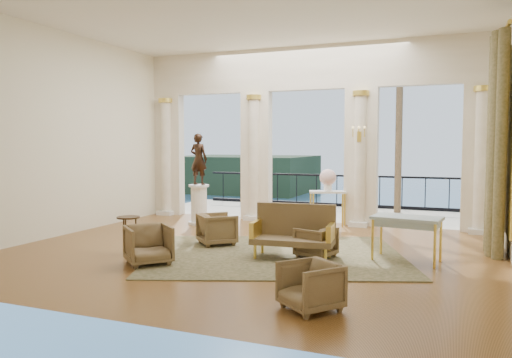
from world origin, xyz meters
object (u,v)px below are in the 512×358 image
at_px(console_table, 328,197).
at_px(armchair_d, 217,228).
at_px(settee, 294,232).
at_px(pedestal, 199,205).
at_px(armchair_a, 148,243).
at_px(game_table, 407,221).
at_px(statue, 199,159).
at_px(armchair_c, 316,241).
at_px(side_table, 128,222).
at_px(armchair_b, 310,284).

bearing_deg(console_table, armchair_d, -131.62).
height_order(settee, pedestal, pedestal).
relative_size(armchair_a, pedestal, 0.73).
relative_size(game_table, statue, 0.95).
bearing_deg(armchair_c, armchair_d, -82.95).
distance_m(armchair_c, pedestal, 4.49).
relative_size(game_table, pedestal, 1.21).
xyz_separation_m(armchair_c, game_table, (1.52, 0.32, 0.39)).
relative_size(armchair_c, settee, 0.41).
bearing_deg(side_table, armchair_b, -24.37).
bearing_deg(pedestal, console_table, 19.47).
height_order(armchair_a, statue, statue).
bearing_deg(settee, pedestal, 136.18).
bearing_deg(armchair_b, side_table, -165.44).
height_order(armchair_b, side_table, side_table).
bearing_deg(pedestal, armchair_c, -34.19).
distance_m(armchair_c, statue, 4.68).
height_order(armchair_d, statue, statue).
distance_m(armchair_d, pedestal, 2.67).
distance_m(armchair_c, console_table, 3.68).
height_order(settee, statue, statue).
bearing_deg(armchair_d, game_table, -135.28).
height_order(armchair_d, side_table, armchair_d).
distance_m(game_table, side_table, 4.99).
xyz_separation_m(game_table, statue, (-5.23, 2.20, 0.95)).
height_order(armchair_c, pedestal, pedestal).
bearing_deg(statue, armchair_a, 111.09).
xyz_separation_m(armchair_c, pedestal, (-3.71, 2.52, 0.17)).
distance_m(armchair_a, pedestal, 4.23).
bearing_deg(console_table, pedestal, -177.65).
height_order(armchair_b, game_table, game_table).
distance_m(armchair_d, game_table, 3.67).
xyz_separation_m(console_table, side_table, (-2.64, -4.55, -0.12)).
bearing_deg(statue, console_table, -156.32).
distance_m(console_table, side_table, 5.26).
xyz_separation_m(statue, console_table, (3.04, 1.08, -0.93)).
distance_m(armchair_d, statue, 2.96).
bearing_deg(armchair_d, settee, -150.87).
height_order(armchair_d, game_table, game_table).
bearing_deg(armchair_b, armchair_c, 142.68).
bearing_deg(armchair_b, settee, 150.61).
bearing_deg(settee, console_table, 89.39).
xyz_separation_m(armchair_d, statue, (-1.57, 2.15, 1.29)).
bearing_deg(armchair_d, pedestal, -8.26).
relative_size(armchair_a, settee, 0.49).
xyz_separation_m(armchair_b, armchair_d, (-2.81, 3.12, 0.03)).
relative_size(statue, side_table, 1.86).
relative_size(armchair_b, armchair_d, 0.93).
bearing_deg(armchair_c, pedestal, -107.32).
xyz_separation_m(game_table, pedestal, (-5.23, 2.20, -0.22)).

